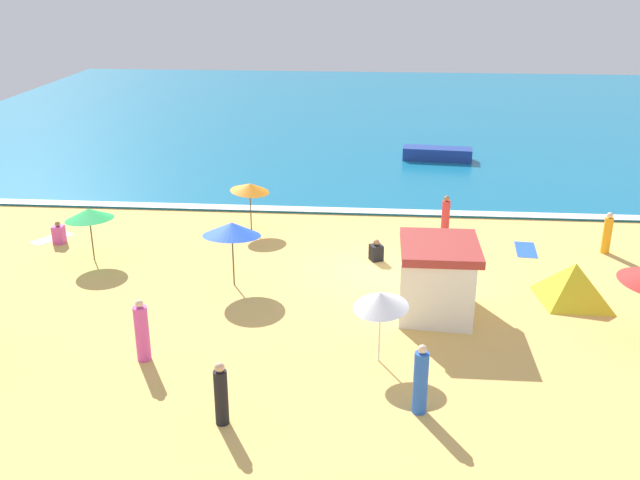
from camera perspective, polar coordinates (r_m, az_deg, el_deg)
The scene contains 19 objects.
ground_plane at distance 26.38m, azimuth 3.99°, elevation -2.30°, with size 60.00×60.00×0.00m, color #EDBC60.
ocean_water at distance 53.25m, azimuth 4.48°, elevation 9.78°, with size 60.00×44.00×0.10m, color #146B93.
wave_breaker_foam at distance 32.23m, azimuth 4.17°, elevation 2.32°, with size 57.00×0.70×0.01m, color white.
lifeguard_cabana at distance 22.91m, azimuth 9.33°, elevation -2.99°, with size 2.45×2.76×2.38m.
beach_umbrella_0 at distance 27.81m, azimuth -17.80°, elevation 1.97°, with size 2.54×2.54×2.08m.
beach_umbrella_1 at distance 29.77m, azimuth -5.56°, elevation 4.15°, with size 2.01×1.99×2.08m.
beach_umbrella_4 at distance 24.43m, azimuth -6.99°, elevation 0.86°, with size 2.27×2.30×2.40m.
beach_umbrella_5 at distance 19.71m, azimuth 4.81°, elevation -4.75°, with size 2.17×2.18×2.21m.
beach_tent at distance 25.02m, azimuth 19.43°, elevation -3.18°, with size 2.96×2.94×1.35m.
beachgoer_2 at distance 20.77m, azimuth -13.89°, elevation -7.09°, with size 0.55×0.55×1.85m.
beachgoer_3 at distance 17.78m, azimuth -7.82°, elevation -12.05°, with size 0.47×0.47×1.67m.
beachgoer_5 at distance 18.14m, azimuth 7.95°, elevation -10.99°, with size 0.49×0.49×1.88m.
beachgoer_6 at distance 30.40m, azimuth -19.95°, elevation 0.45°, with size 0.43×0.43×0.92m.
beachgoer_8 at distance 27.04m, azimuth 4.46°, elevation -0.92°, with size 0.58×0.58×0.83m.
beachgoer_9 at distance 29.62m, azimuth 21.76°, elevation 0.45°, with size 0.46×0.46×1.64m.
beachgoer_10 at distance 30.05m, azimuth 9.90°, elevation 1.93°, with size 0.44×0.44×1.59m.
beach_towel_0 at distance 29.17m, azimuth 15.96°, elevation -0.74°, with size 0.91×1.74×0.01m.
beach_towel_2 at distance 31.15m, azimuth -20.42°, elevation 0.12°, with size 1.48×1.73×0.01m.
small_boat_0 at distance 41.14m, azimuth 9.26°, elevation 6.75°, with size 3.90×1.53×0.69m.
Camera 1 is at (0.12, -24.22, 10.46)m, focal length 40.48 mm.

